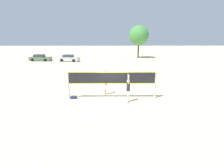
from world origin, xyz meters
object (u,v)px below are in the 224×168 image
at_px(volleyball_net, 112,80).
at_px(gear_bag, 74,97).
at_px(tree_left_cluster, 139,35).
at_px(player_spiker, 128,88).
at_px(volleyball, 127,102).
at_px(player_blocker, 106,82).
at_px(parked_car_mid, 69,58).
at_px(parked_car_near, 40,58).

xyz_separation_m(volleyball_net, gear_bag, (-3.32, -0.04, -1.52)).
relative_size(volleyball_net, tree_left_cluster, 0.93).
height_order(volleyball_net, gear_bag, volleyball_net).
relative_size(player_spiker, volleyball, 9.78).
relative_size(player_spiker, player_blocker, 1.02).
relative_size(volleyball, tree_left_cluster, 0.03).
bearing_deg(gear_bag, parked_car_mid, 103.76).
xyz_separation_m(volleyball_net, player_spiker, (1.30, -0.87, -0.40)).
relative_size(player_blocker, parked_car_near, 0.47).
distance_m(parked_car_near, tree_left_cluster, 24.10).
distance_m(volleyball_net, gear_bag, 3.65).
bearing_deg(gear_bag, volleyball_net, 0.64).
xyz_separation_m(volleyball_net, parked_car_mid, (-9.31, 24.41, -0.96)).
xyz_separation_m(player_spiker, gear_bag, (-4.62, 0.83, -1.11)).
bearing_deg(volleyball, parked_car_mid, 112.34).
bearing_deg(tree_left_cluster, parked_car_near, -166.24).
bearing_deg(tree_left_cluster, player_blocker, -104.20).
distance_m(volleyball_net, player_spiker, 1.62).
bearing_deg(parked_car_mid, volleyball_net, -59.77).
xyz_separation_m(volleyball, parked_car_near, (-17.16, 26.33, 0.53)).
height_order(parked_car_near, tree_left_cluster, tree_left_cluster).
bearing_deg(volleyball, parked_car_near, 123.09).
bearing_deg(volleyball_net, parked_car_mid, 110.87).
distance_m(volleyball_net, tree_left_cluster, 31.81).
distance_m(player_spiker, tree_left_cluster, 32.45).
distance_m(gear_bag, parked_car_near, 28.21).
xyz_separation_m(player_spiker, tree_left_cluster, (5.64, 31.66, 4.40)).
distance_m(player_blocker, volleyball, 3.05).
bearing_deg(gear_bag, player_blocker, 22.18).
xyz_separation_m(player_spiker, player_blocker, (-1.88, 1.95, -0.02)).
bearing_deg(tree_left_cluster, parked_car_mid, -158.56).
bearing_deg(volleyball_net, parked_car_near, 122.37).
xyz_separation_m(gear_bag, parked_car_mid, (-5.99, 24.45, 0.56)).
relative_size(volleyball_net, volleyball, 32.12).
bearing_deg(parked_car_mid, player_blocker, -60.13).
relative_size(player_blocker, tree_left_cluster, 0.28).
bearing_deg(parked_car_near, tree_left_cluster, 18.02).
bearing_deg(parked_car_near, parked_car_mid, -2.36).
distance_m(volleyball_net, player_blocker, 1.30).
height_order(volleyball_net, player_spiker, volleyball_net).
bearing_deg(tree_left_cluster, player_spiker, -100.10).
height_order(player_spiker, gear_bag, player_spiker).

